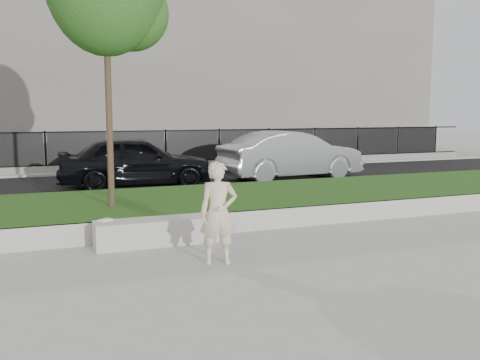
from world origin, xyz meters
name	(u,v)px	position (x,y,z in m)	size (l,w,h in m)	color
ground	(244,246)	(0.00, 0.00, 0.00)	(90.00, 90.00, 0.00)	gray
grass_bank	(194,206)	(0.00, 3.00, 0.20)	(34.00, 4.00, 0.40)	black
grass_kerb	(223,223)	(0.00, 1.04, 0.20)	(34.00, 0.08, 0.40)	#A8A69D
street	(144,184)	(0.00, 8.50, 0.02)	(34.00, 7.00, 0.04)	black
far_pavement	(121,169)	(0.00, 13.00, 0.06)	(34.00, 3.00, 0.12)	gray
iron_fence	(125,158)	(0.00, 12.00, 0.54)	(32.00, 0.30, 1.50)	slate
building_facade	(95,58)	(0.00, 20.00, 5.00)	(34.00, 10.00, 10.00)	#67605A
stone_bench	(159,231)	(-1.32, 0.68, 0.23)	(2.21, 0.55, 0.45)	#A8A69D
man	(218,213)	(-0.75, -0.82, 0.78)	(0.57, 0.37, 1.56)	beige
book	(105,220)	(-2.22, 0.84, 0.47)	(0.22, 0.16, 0.02)	white
car_dark	(136,161)	(-0.38, 7.72, 0.82)	(1.83, 4.55, 1.55)	black
car_silver	(291,155)	(4.83, 7.69, 0.85)	(1.71, 4.90, 1.61)	#9899A0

